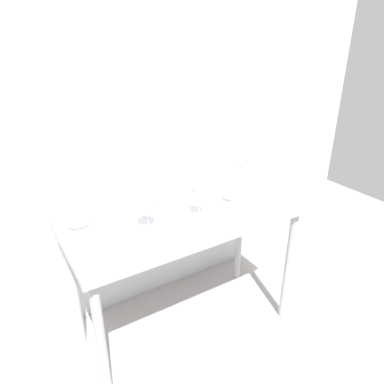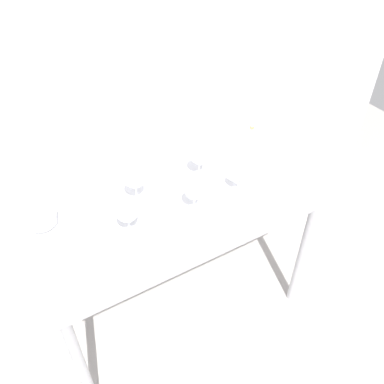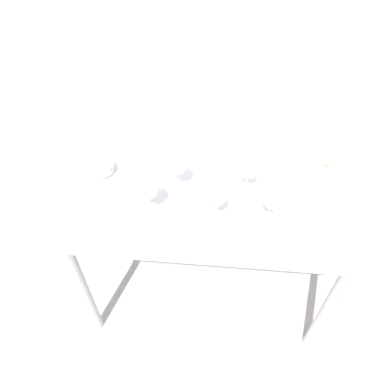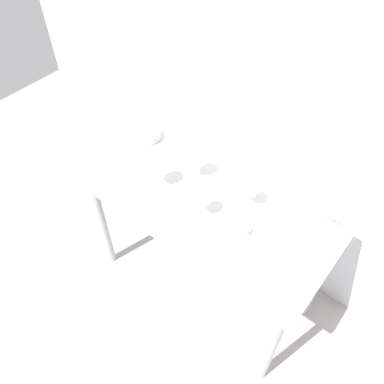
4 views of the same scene
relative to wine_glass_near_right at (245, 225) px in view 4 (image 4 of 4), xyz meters
name	(u,v)px [view 4 (image 4 of 4)]	position (x,y,z in m)	size (l,w,h in m)	color
ground_plane	(203,283)	(-0.28, 0.08, -1.01)	(6.00, 6.00, 0.00)	#9E9994
back_wall	(267,95)	(-0.28, 0.57, 0.29)	(3.80, 0.04, 2.60)	silver
steel_counter	(206,214)	(-0.28, 0.07, -0.21)	(1.40, 0.65, 0.90)	#AFAFB4
wine_glass_near_right	(245,225)	(0.00, 0.00, 0.00)	(0.08, 0.08, 0.15)	white
wine_glass_near_left	(159,168)	(-0.55, 0.01, 0.02)	(0.10, 0.10, 0.18)	white
wine_glass_far_left	(196,159)	(-0.44, 0.18, 0.03)	(0.10, 0.10, 0.19)	white
wine_glass_near_center	(204,200)	(-0.24, 0.00, 0.00)	(0.08, 0.08, 0.15)	white
wine_glass_far_right	(251,190)	(-0.10, 0.20, 0.00)	(0.09, 0.09, 0.16)	white
tasting_sheet_upper	(276,226)	(0.09, 0.16, -0.11)	(0.19, 0.23, 0.00)	white
tasting_bowl	(150,135)	(-0.86, 0.25, -0.08)	(0.14, 0.14, 0.06)	#4C4C4C
decanter_funnel	(332,225)	(0.31, 0.31, -0.07)	(0.11, 0.11, 0.13)	silver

